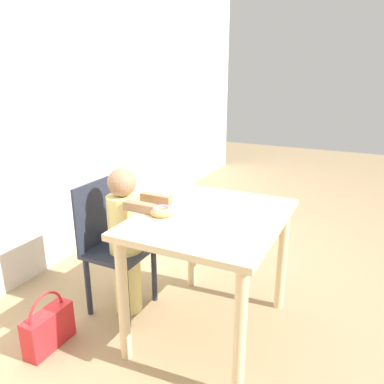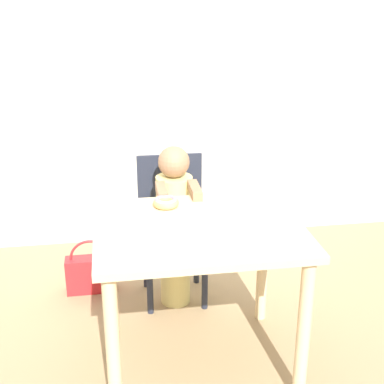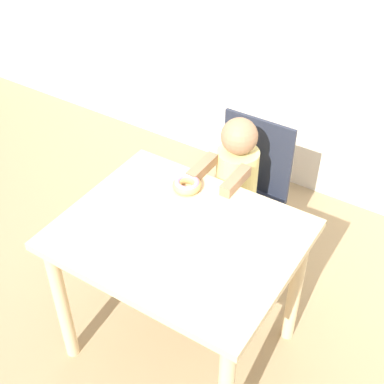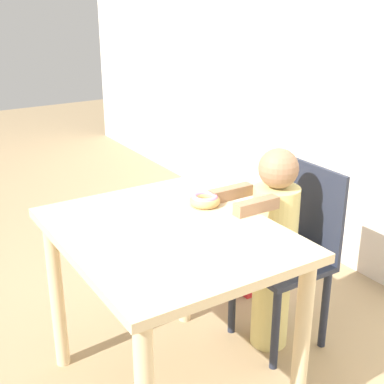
{
  "view_description": "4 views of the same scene",
  "coord_description": "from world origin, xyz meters",
  "views": [
    {
      "loc": [
        -1.77,
        -0.74,
        1.5
      ],
      "look_at": [
        -0.01,
        0.11,
        0.86
      ],
      "focal_mm": 35.0,
      "sensor_mm": 36.0,
      "label": 1
    },
    {
      "loc": [
        -0.37,
        -2.17,
        1.75
      ],
      "look_at": [
        -0.01,
        0.11,
        0.86
      ],
      "focal_mm": 50.0,
      "sensor_mm": 36.0,
      "label": 2
    },
    {
      "loc": [
        0.87,
        -1.27,
        2.22
      ],
      "look_at": [
        -0.01,
        0.11,
        0.86
      ],
      "focal_mm": 50.0,
      "sensor_mm": 36.0,
      "label": 3
    },
    {
      "loc": [
        1.57,
        -0.88,
        1.58
      ],
      "look_at": [
        -0.01,
        0.11,
        0.86
      ],
      "focal_mm": 50.0,
      "sensor_mm": 36.0,
      "label": 4
    }
  ],
  "objects": [
    {
      "name": "dining_table",
      "position": [
        0.0,
        0.0,
        0.62
      ],
      "size": [
        0.94,
        0.76,
        0.74
      ],
      "color": "beige",
      "rests_on": "ground_plane"
    },
    {
      "name": "chair",
      "position": [
        -0.04,
        0.67,
        0.44
      ],
      "size": [
        0.38,
        0.36,
        0.85
      ],
      "color": "#232838",
      "rests_on": "ground_plane"
    },
    {
      "name": "child_figure",
      "position": [
        -0.04,
        0.56,
        0.5
      ],
      "size": [
        0.22,
        0.38,
        0.96
      ],
      "color": "#E0D17F",
      "rests_on": "ground_plane"
    },
    {
      "name": "napkin",
      "position": [
        0.02,
        0.04,
        0.75
      ],
      "size": [
        0.31,
        0.31,
        0.0
      ],
      "color": "white",
      "rests_on": "dining_table"
    },
    {
      "name": "donut",
      "position": [
        -0.12,
        0.24,
        0.77
      ],
      "size": [
        0.13,
        0.13,
        0.05
      ],
      "color": "tan",
      "rests_on": "dining_table"
    },
    {
      "name": "handbag",
      "position": [
        -0.54,
        0.76,
        0.13
      ],
      "size": [
        0.3,
        0.11,
        0.34
      ],
      "color": "red",
      "rests_on": "ground_plane"
    }
  ]
}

